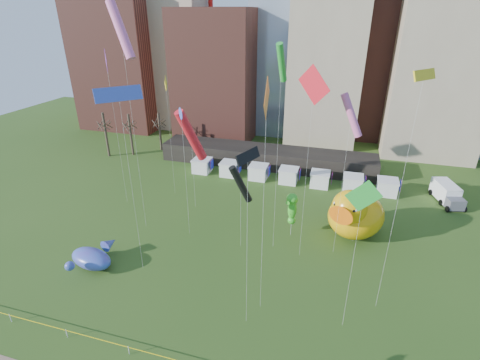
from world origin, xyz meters
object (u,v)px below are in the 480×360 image
(box_truck, at_px, (447,193))
(seahorse_green, at_px, (292,206))
(big_duck, at_px, (355,214))
(seahorse_purple, at_px, (356,220))
(small_duck, at_px, (362,213))
(whale_inflatable, at_px, (92,257))

(box_truck, bearing_deg, seahorse_green, -158.09)
(big_duck, distance_m, seahorse_purple, 1.27)
(small_duck, bearing_deg, box_truck, 43.20)
(seahorse_green, distance_m, whale_inflatable, 23.28)
(big_duck, height_order, seahorse_purple, big_duck)
(seahorse_purple, bearing_deg, small_duck, 103.02)
(seahorse_purple, relative_size, box_truck, 0.65)
(small_duck, bearing_deg, big_duck, -103.02)
(seahorse_purple, xyz_separation_m, whale_inflatable, (-27.27, -12.69, -1.90))
(big_duck, bearing_deg, small_duck, 96.43)
(small_duck, bearing_deg, whale_inflatable, -143.15)
(seahorse_green, bearing_deg, seahorse_purple, 26.78)
(box_truck, bearing_deg, seahorse_purple, -146.61)
(seahorse_green, distance_m, seahorse_purple, 7.62)
(big_duck, xyz_separation_m, seahorse_green, (-7.28, -2.03, 0.93))
(seahorse_purple, height_order, box_truck, seahorse_purple)
(box_truck, bearing_deg, whale_inflatable, -160.77)
(small_duck, bearing_deg, seahorse_green, -140.97)
(seahorse_green, height_order, seahorse_purple, seahorse_green)
(small_duck, height_order, seahorse_green, seahorse_green)
(big_duck, relative_size, seahorse_green, 1.69)
(big_duck, bearing_deg, seahorse_purple, -56.07)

